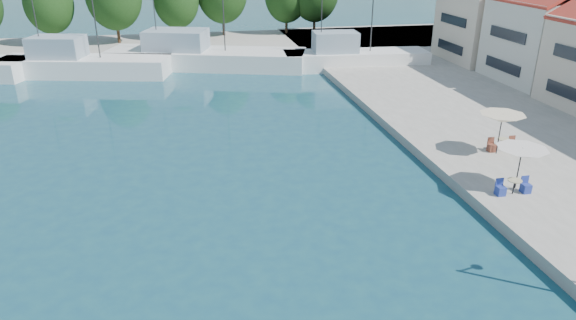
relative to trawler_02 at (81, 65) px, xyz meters
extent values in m
cube|color=gray|center=(9.48, 12.37, -0.77)|extent=(90.00, 16.00, 0.60)
cube|color=silver|center=(41.48, -12.63, 3.03)|extent=(8.00, 8.50, 7.00)
cube|color=beige|center=(41.48, -3.63, 3.28)|extent=(8.60, 8.50, 7.50)
cube|color=white|center=(0.41, -0.10, -0.37)|extent=(16.80, 7.81, 2.20)
cube|color=#899CA9|center=(-1.96, 0.46, 1.73)|extent=(5.49, 4.28, 2.00)
cylinder|color=#2D2D2D|center=(2.00, -0.46, 4.73)|extent=(0.12, 0.12, 8.00)
cylinder|color=#2D2D2D|center=(-3.55, 0.83, 3.73)|extent=(0.10, 0.10, 6.00)
cube|color=white|center=(12.25, 1.23, -0.37)|extent=(21.11, 11.14, 2.20)
cube|color=#899CA9|center=(9.32, 2.14, 1.73)|extent=(7.07, 5.73, 2.00)
cylinder|color=#2D2D2D|center=(14.21, 0.62, 4.73)|extent=(0.12, 0.12, 8.00)
cylinder|color=#2D2D2D|center=(7.37, 2.75, 3.73)|extent=(0.10, 0.10, 6.00)
cube|color=white|center=(27.34, -2.47, -0.37)|extent=(14.99, 4.97, 2.20)
cube|color=#899CA9|center=(25.14, -2.29, 1.73)|extent=(4.64, 3.28, 2.00)
cylinder|color=#2D2D2D|center=(28.81, -2.58, 4.73)|extent=(0.12, 0.12, 8.00)
cylinder|color=#2D2D2D|center=(23.67, -2.18, 3.73)|extent=(0.10, 0.10, 6.00)
cylinder|color=#3F2B19|center=(-5.22, 14.43, 1.39)|extent=(0.36, 0.36, 3.71)
ellipsoid|color=#173410|center=(-5.22, 14.43, 4.35)|extent=(5.64, 5.64, 7.05)
cylinder|color=#3F2B19|center=(2.27, 14.14, 1.70)|extent=(0.36, 0.36, 4.34)
cylinder|color=#3F2B19|center=(9.54, 15.75, 1.40)|extent=(0.36, 0.36, 3.74)
cylinder|color=#3F2B19|center=(15.45, 17.22, 1.72)|extent=(0.36, 0.36, 4.37)
cylinder|color=#3F2B19|center=(23.97, 17.28, 1.46)|extent=(0.36, 0.36, 3.87)
cylinder|color=#3F2B19|center=(27.66, 16.45, 1.65)|extent=(0.36, 0.36, 4.23)
cylinder|color=black|center=(26.06, -32.03, 0.63)|extent=(0.06, 0.06, 2.19)
cone|color=silver|center=(26.06, -32.03, 1.48)|extent=(2.53, 2.53, 0.50)
cylinder|color=black|center=(27.74, -27.64, 0.76)|extent=(0.06, 0.06, 2.45)
cone|color=beige|center=(27.74, -27.64, 1.74)|extent=(2.60, 2.60, 0.50)
cylinder|color=black|center=(25.55, -32.59, -0.10)|extent=(0.06, 0.06, 0.74)
cylinder|color=tan|center=(25.55, -32.59, 0.27)|extent=(0.70, 0.70, 0.04)
cube|color=#253894|center=(26.25, -32.59, -0.24)|extent=(0.42, 0.42, 0.46)
cube|color=#253894|center=(24.85, -32.59, -0.24)|extent=(0.42, 0.42, 0.46)
cylinder|color=black|center=(28.31, -27.30, -0.10)|extent=(0.06, 0.06, 0.74)
cylinder|color=tan|center=(28.31, -27.30, 0.27)|extent=(0.70, 0.70, 0.04)
cube|color=brown|center=(29.01, -27.30, -0.24)|extent=(0.42, 0.42, 0.46)
cube|color=brown|center=(27.61, -27.30, -0.24)|extent=(0.42, 0.42, 0.46)
camera|label=1|loc=(10.05, -52.77, 11.13)|focal=32.00mm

